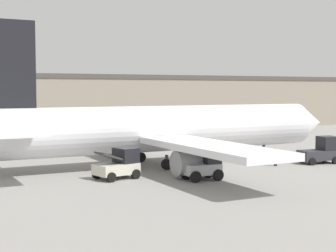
{
  "coord_description": "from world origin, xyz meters",
  "views": [
    {
      "loc": [
        -19.03,
        -41.06,
        6.6
      ],
      "look_at": [
        0.0,
        0.0,
        3.43
      ],
      "focal_mm": 55.0,
      "sensor_mm": 36.0,
      "label": 1
    }
  ],
  "objects_px": {
    "airplane": "(158,129)",
    "pushback_tug": "(205,166)",
    "ground_crew_worker": "(276,156)",
    "baggage_tug": "(321,151)",
    "belt_loader_truck": "(119,164)"
  },
  "relations": [
    {
      "from": "belt_loader_truck",
      "to": "pushback_tug",
      "type": "distance_m",
      "value": 6.4
    },
    {
      "from": "belt_loader_truck",
      "to": "pushback_tug",
      "type": "xyz_separation_m",
      "value": [
        5.52,
        -3.24,
        -0.03
      ]
    },
    {
      "from": "belt_loader_truck",
      "to": "pushback_tug",
      "type": "relative_size",
      "value": 1.31
    },
    {
      "from": "ground_crew_worker",
      "to": "baggage_tug",
      "type": "xyz_separation_m",
      "value": [
        4.8,
        -0.32,
        0.21
      ]
    },
    {
      "from": "ground_crew_worker",
      "to": "baggage_tug",
      "type": "height_order",
      "value": "baggage_tug"
    },
    {
      "from": "airplane",
      "to": "pushback_tug",
      "type": "relative_size",
      "value": 13.77
    },
    {
      "from": "baggage_tug",
      "to": "pushback_tug",
      "type": "distance_m",
      "value": 14.13
    },
    {
      "from": "airplane",
      "to": "ground_crew_worker",
      "type": "bearing_deg",
      "value": -29.81
    },
    {
      "from": "airplane",
      "to": "pushback_tug",
      "type": "bearing_deg",
      "value": -91.56
    },
    {
      "from": "airplane",
      "to": "pushback_tug",
      "type": "height_order",
      "value": "airplane"
    },
    {
      "from": "baggage_tug",
      "to": "ground_crew_worker",
      "type": "bearing_deg",
      "value": -176.95
    },
    {
      "from": "airplane",
      "to": "baggage_tug",
      "type": "distance_m",
      "value": 14.93
    },
    {
      "from": "ground_crew_worker",
      "to": "airplane",
      "type": "bearing_deg",
      "value": 14.06
    },
    {
      "from": "ground_crew_worker",
      "to": "pushback_tug",
      "type": "relative_size",
      "value": 0.62
    },
    {
      "from": "airplane",
      "to": "belt_loader_truck",
      "type": "xyz_separation_m",
      "value": [
        -5.38,
        -4.94,
        -2.11
      ]
    }
  ]
}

